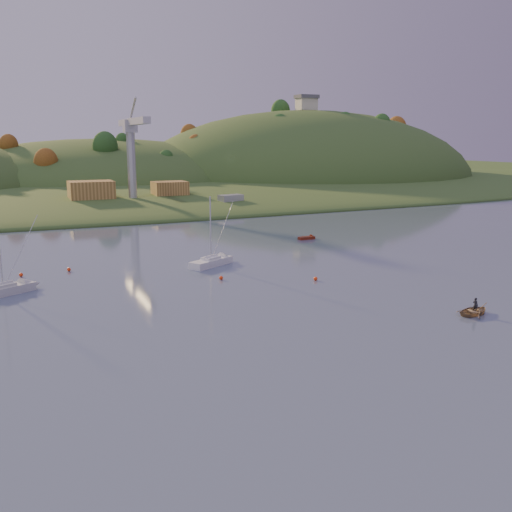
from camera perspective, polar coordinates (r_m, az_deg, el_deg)
name	(u,v)px	position (r m, az deg, el deg)	size (l,w,h in m)	color
ground	(478,393)	(44.46, 21.33, -12.64)	(500.00, 500.00, 0.00)	#3E4E66
far_shore	(73,181)	(260.10, -17.86, 7.15)	(620.00, 220.00, 1.50)	#2B4A1D
shore_slope	(97,194)	(195.87, -15.58, 6.00)	(640.00, 150.00, 7.00)	#2B4A1D
hill_center	(104,184)	(241.74, -14.92, 7.02)	(140.00, 120.00, 36.00)	#2B4A1D
hill_right	(305,180)	(256.01, 4.94, 7.60)	(150.00, 130.00, 60.00)	#2B4A1D
hilltop_house	(307,102)	(255.88, 5.07, 15.08)	(9.00, 7.00, 6.45)	beige
hillside_trees	(88,189)	(215.58, -16.42, 6.43)	(280.00, 50.00, 32.00)	#234B1A
wharf	(143,203)	(154.66, -11.24, 5.26)	(42.00, 16.00, 2.40)	slate
shed_west	(91,190)	(152.89, -16.15, 6.32)	(11.00, 8.00, 4.80)	brown
shed_east	(170,189)	(158.27, -8.61, 6.66)	(9.00, 7.00, 4.00)	brown
dock_crane	(132,141)	(149.60, -12.29, 11.15)	(3.20, 28.00, 20.30)	#B7B7BC
sailboat_near	(3,289)	(72.10, -23.97, -3.06)	(7.21, 5.25, 9.80)	silver
sailboat_far	(211,261)	(81.14, -4.52, -0.53)	(7.26, 5.34, 9.88)	white
canoe	(475,311)	(62.88, 21.05, -5.14)	(2.67, 3.74, 0.78)	#8F724F
paddler	(475,307)	(62.78, 21.07, -4.81)	(0.56, 0.37, 1.53)	black
red_tender	(310,238)	(103.27, 5.39, 1.84)	(3.57, 1.36, 1.20)	#631D0E
work_vessel	(231,204)	(147.16, -2.54, 5.21)	(15.27, 8.29, 3.72)	slate
buoy_1	(316,279)	(72.95, 5.97, -2.27)	(0.50, 0.50, 0.50)	#FE390D
buoy_2	(21,275)	(80.76, -22.45, -1.74)	(0.50, 0.50, 0.50)	#FE390D
buoy_3	(69,269)	(81.73, -18.21, -1.29)	(0.50, 0.50, 0.50)	#FE390D
buoy_4	(221,278)	(73.12, -3.51, -2.20)	(0.50, 0.50, 0.50)	#FE390D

